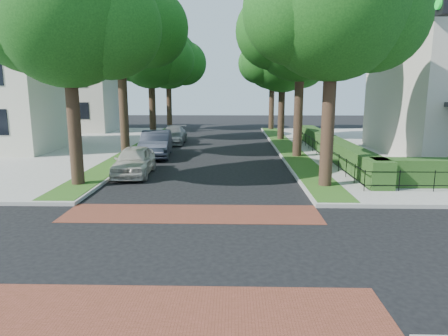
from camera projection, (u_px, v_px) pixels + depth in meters
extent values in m
plane|color=black|center=(180.00, 249.00, 10.91)|extent=(120.00, 120.00, 0.00)
cube|color=brown|center=(192.00, 214.00, 14.05)|extent=(9.00, 2.20, 0.01)
cube|color=brown|center=(158.00, 313.00, 7.77)|extent=(9.00, 2.20, 0.01)
cube|color=#204814|center=(287.00, 147.00, 29.49)|extent=(1.60, 29.80, 0.02)
cube|color=#204814|center=(142.00, 146.00, 29.75)|extent=(1.60, 29.80, 0.02)
cylinder|color=black|center=(329.00, 101.00, 16.92)|extent=(0.56, 0.56, 7.35)
sphere|color=#113E10|center=(334.00, 4.00, 16.17)|extent=(6.20, 6.20, 6.20)
sphere|color=#113E10|center=(373.00, 16.00, 16.50)|extent=(4.65, 4.65, 4.65)
sphere|color=#113E10|center=(296.00, 11.00, 16.07)|extent=(4.34, 4.34, 4.34)
sphere|color=#113E10|center=(328.00, 0.00, 17.60)|extent=(4.03, 4.03, 4.03)
cylinder|color=black|center=(299.00, 95.00, 24.73)|extent=(0.56, 0.56, 7.70)
sphere|color=#113E10|center=(301.00, 26.00, 23.96)|extent=(6.60, 6.60, 6.60)
sphere|color=#113E10|center=(330.00, 34.00, 24.28)|extent=(4.95, 4.95, 4.95)
sphere|color=#113E10|center=(274.00, 31.00, 23.86)|extent=(4.62, 4.62, 4.62)
sphere|color=#113E10|center=(299.00, 22.00, 25.48)|extent=(4.29, 4.29, 4.29)
cylinder|color=black|center=(282.00, 100.00, 33.67)|extent=(0.56, 0.56, 6.65)
sphere|color=#113E10|center=(283.00, 57.00, 32.99)|extent=(5.80, 5.80, 5.80)
sphere|color=#113E10|center=(301.00, 62.00, 33.33)|extent=(4.35, 4.35, 4.35)
sphere|color=#113E10|center=(265.00, 61.00, 32.89)|extent=(4.06, 4.06, 4.06)
sphere|color=#113E10|center=(282.00, 52.00, 34.32)|extent=(3.77, 3.77, 3.77)
cylinder|color=black|center=(272.00, 96.00, 42.46)|extent=(0.56, 0.56, 7.00)
sphere|color=#113E10|center=(273.00, 60.00, 41.75)|extent=(6.00, 6.00, 6.00)
sphere|color=#113E10|center=(288.00, 65.00, 42.09)|extent=(4.50, 4.50, 4.50)
sphere|color=#113E10|center=(258.00, 63.00, 41.65)|extent=(4.20, 4.20, 4.20)
sphere|color=#113E10|center=(272.00, 57.00, 43.13)|extent=(3.90, 3.90, 3.90)
cylinder|color=black|center=(73.00, 105.00, 17.21)|extent=(0.56, 0.56, 7.00)
sphere|color=#113E10|center=(66.00, 15.00, 16.51)|extent=(6.00, 6.00, 6.00)
sphere|color=#113E10|center=(109.00, 26.00, 16.84)|extent=(4.50, 4.50, 4.50)
sphere|color=#113E10|center=(29.00, 22.00, 16.40)|extent=(4.20, 4.20, 4.20)
sphere|color=#113E10|center=(81.00, 9.00, 17.88)|extent=(3.90, 3.90, 3.90)
cylinder|color=black|center=(123.00, 92.00, 24.96)|extent=(0.56, 0.56, 8.05)
sphere|color=#113E10|center=(119.00, 20.00, 24.15)|extent=(6.40, 6.40, 6.40)
sphere|color=#113E10|center=(150.00, 28.00, 24.48)|extent=(4.80, 4.80, 4.80)
sphere|color=#113E10|center=(92.00, 25.00, 24.05)|extent=(4.48, 4.48, 4.48)
sphere|color=#113E10|center=(128.00, 17.00, 25.62)|extent=(4.16, 4.16, 4.16)
cylinder|color=black|center=(152.00, 99.00, 33.91)|extent=(0.56, 0.56, 6.86)
sphere|color=#113E10|center=(151.00, 55.00, 33.21)|extent=(5.60, 5.60, 5.60)
sphere|color=#113E10|center=(170.00, 60.00, 33.55)|extent=(4.20, 4.20, 4.20)
sphere|color=#113E10|center=(133.00, 58.00, 33.11)|extent=(3.92, 3.92, 3.92)
sphere|color=#113E10|center=(155.00, 50.00, 34.49)|extent=(3.64, 3.64, 3.64)
cylinder|color=black|center=(169.00, 96.00, 42.71)|extent=(0.56, 0.56, 7.14)
sphere|color=#113E10|center=(168.00, 59.00, 41.99)|extent=(6.20, 6.20, 6.20)
sphere|color=#113E10|center=(185.00, 63.00, 42.32)|extent=(4.65, 4.65, 4.65)
sphere|color=#113E10|center=(153.00, 62.00, 41.89)|extent=(4.34, 4.34, 4.34)
sphere|color=#113E10|center=(171.00, 56.00, 43.41)|extent=(4.03, 4.03, 4.03)
cube|color=#1D3D15|center=(332.00, 147.00, 25.30)|extent=(1.00, 18.00, 1.20)
cube|color=brown|center=(13.00, 24.00, 25.69)|extent=(0.80, 0.80, 3.64)
cube|color=#BDB7AA|center=(73.00, 99.00, 42.03)|extent=(9.00, 8.00, 6.50)
cube|color=brown|center=(90.00, 47.00, 39.43)|extent=(0.80, 0.80, 3.64)
cylinder|color=#0CB226|center=(438.00, 4.00, 6.85)|extent=(0.05, 0.18, 0.18)
imported|color=#B9B4A7|center=(134.00, 161.00, 20.29)|extent=(1.96, 4.44, 1.49)
imported|color=#1D222C|center=(156.00, 144.00, 25.96)|extent=(2.28, 5.30, 1.70)
imported|color=slate|center=(173.00, 135.00, 32.46)|extent=(1.95, 4.72, 1.37)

